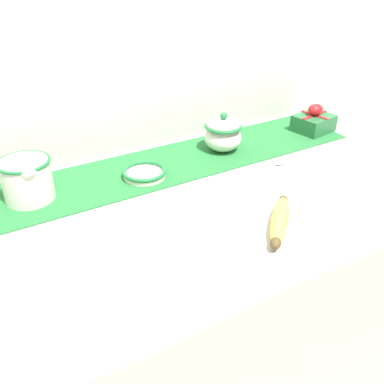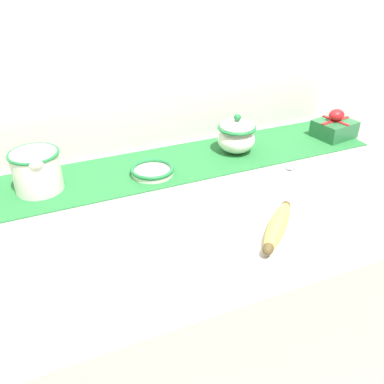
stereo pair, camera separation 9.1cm
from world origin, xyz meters
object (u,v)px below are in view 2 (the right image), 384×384
(small_dish, at_px, (152,171))
(spoon, at_px, (285,169))
(banana, at_px, (278,226))
(cream_pitcher, at_px, (36,169))
(gift_box, at_px, (334,127))
(sugar_bowl, at_px, (236,135))

(small_dish, bearing_deg, spoon, -19.34)
(banana, xyz_separation_m, spoon, (0.17, 0.23, -0.01))
(cream_pitcher, relative_size, spoon, 0.70)
(cream_pitcher, relative_size, gift_box, 1.08)
(sugar_bowl, height_order, spoon, sugar_bowl)
(banana, relative_size, gift_box, 1.23)
(sugar_bowl, xyz_separation_m, gift_box, (0.32, -0.02, -0.02))
(cream_pitcher, distance_m, gift_box, 0.85)
(small_dish, distance_m, banana, 0.37)
(spoon, xyz_separation_m, gift_box, (0.26, 0.13, 0.03))
(spoon, height_order, gift_box, gift_box)
(small_dish, height_order, gift_box, gift_box)
(small_dish, distance_m, spoon, 0.34)
(cream_pitcher, relative_size, small_dish, 1.21)
(small_dish, bearing_deg, cream_pitcher, 172.45)
(small_dish, bearing_deg, banana, -66.25)
(banana, bearing_deg, small_dish, 113.75)
(sugar_bowl, distance_m, spoon, 0.17)
(gift_box, bearing_deg, small_dish, -178.84)
(cream_pitcher, xyz_separation_m, sugar_bowl, (0.53, -0.00, -0.00))
(sugar_bowl, bearing_deg, banana, -106.35)
(sugar_bowl, xyz_separation_m, banana, (-0.11, -0.37, -0.03))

